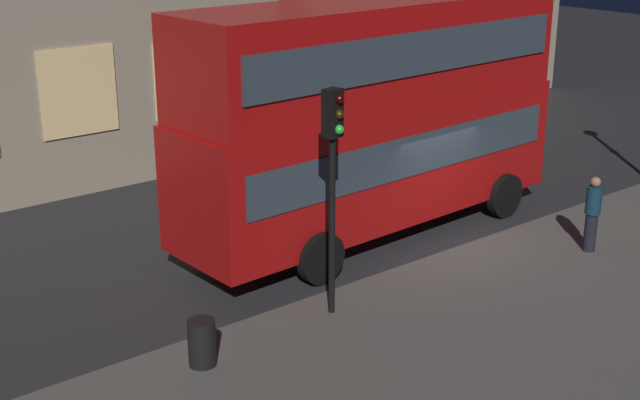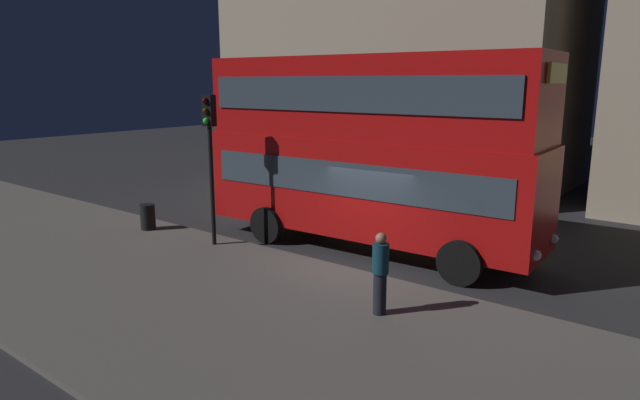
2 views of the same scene
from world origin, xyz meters
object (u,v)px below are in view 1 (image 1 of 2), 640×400
at_px(pedestrian, 592,213).
at_px(double_decker_bus, 373,108).
at_px(traffic_light_near_kerb, 333,156).
at_px(litter_bin, 202,343).

bearing_deg(pedestrian, double_decker_bus, 48.67).
xyz_separation_m(double_decker_bus, traffic_light_near_kerb, (-3.42, -2.75, 0.14)).
height_order(double_decker_bus, litter_bin, double_decker_bus).
height_order(double_decker_bus, traffic_light_near_kerb, double_decker_bus).
distance_m(double_decker_bus, pedestrian, 5.27).
bearing_deg(pedestrian, litter_bin, 96.10).
relative_size(double_decker_bus, litter_bin, 12.29).
distance_m(traffic_light_near_kerb, pedestrian, 6.76).
xyz_separation_m(pedestrian, litter_bin, (-9.20, 1.03, -0.47)).
bearing_deg(traffic_light_near_kerb, pedestrian, -23.56).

